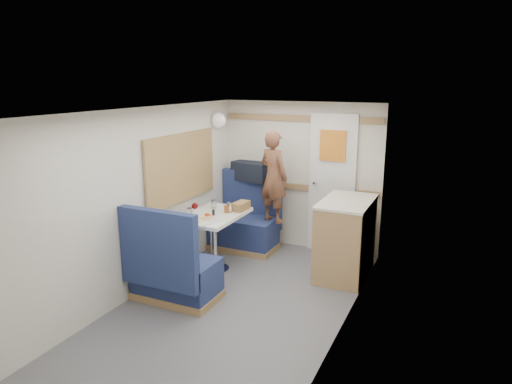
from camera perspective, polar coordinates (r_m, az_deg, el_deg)
The scene contains 27 objects.
floor at distance 4.64m, azimuth -4.35°, elevation -15.57°, with size 4.50×4.50×0.00m, color #515156.
ceiling at distance 4.05m, azimuth -4.87°, elevation 9.91°, with size 4.50×4.50×0.00m, color silver.
wall_back at distance 6.23m, azimuth 5.58°, elevation 1.99°, with size 2.20×0.02×2.00m, color silver.
wall_left at distance 4.85m, azimuth -16.00°, elevation -1.92°, with size 0.02×4.50×2.00m, color silver.
wall_right at distance 3.84m, azimuth 9.94°, elevation -5.74°, with size 0.02×4.50×2.00m, color silver.
oak_trim_low at distance 6.24m, azimuth 5.48°, elevation 0.61°, with size 2.15×0.02×0.08m, color olive.
oak_trim_high at distance 6.10m, azimuth 5.69°, elevation 9.14°, with size 2.15×0.02×0.08m, color olive.
side_window at distance 5.56m, azimuth -9.33°, elevation 3.05°, with size 0.04×1.30×0.72m, color #A0AE93.
rear_door at distance 6.08m, azimuth 9.47°, elevation 1.29°, with size 0.62×0.12×1.86m.
dinette_table at distance 5.50m, azimuth -5.32°, elevation -4.29°, with size 0.62×0.92×0.72m.
bench_far at distance 6.31m, azimuth -1.34°, elevation -4.38°, with size 0.90×0.59×1.05m.
bench_near at distance 4.92m, azimuth -10.37°, elevation -10.04°, with size 0.90×0.59×1.05m.
ledge at distance 6.38m, azimuth -0.35°, elevation 1.23°, with size 0.90×0.14×0.04m, color olive.
dome_light at distance 6.18m, azimuth -4.76°, elevation 8.95°, with size 0.20×0.20×0.20m, color white.
galley_counter at distance 5.50m, azimuth 11.09°, elevation -5.59°, with size 0.57×0.92×0.92m.
person at distance 5.92m, azimuth 2.20°, elevation 1.90°, with size 0.44×0.29×1.20m, color brown.
duffel_bag at distance 6.35m, azimuth -0.53°, elevation 2.58°, with size 0.55×0.26×0.26m, color black.
tray at distance 5.18m, azimuth -6.37°, elevation -3.59°, with size 0.27×0.36×0.02m, color silver.
orange_fruit at distance 5.21m, azimuth -6.08°, elevation -2.99°, with size 0.07×0.07×0.07m, color orange.
cheese_block at distance 5.18m, azimuth -6.33°, elevation -3.26°, with size 0.10×0.06×0.04m, color #D7CA7C.
wine_glass at distance 5.34m, azimuth -7.66°, elevation -1.82°, with size 0.08×0.08×0.17m.
tumbler_left at distance 5.36m, azimuth -8.30°, elevation -2.56°, with size 0.07×0.07×0.11m, color white.
tumbler_mid at distance 5.70m, azimuth -5.31°, elevation -1.50°, with size 0.06×0.06×0.10m, color silver.
tumbler_right at distance 5.51m, azimuth -3.35°, elevation -1.94°, with size 0.07×0.07×0.11m, color white.
beer_glass at distance 5.49m, azimuth -3.70°, elevation -2.13°, with size 0.06×0.06×0.09m, color #8E4214.
pepper_grinder at distance 5.34m, azimuth -5.34°, elevation -2.65°, with size 0.03×0.03×0.09m, color black.
bread_loaf at distance 5.58m, azimuth -1.90°, elevation -1.77°, with size 0.13×0.25×0.10m, color brown.
Camera 1 is at (2.00, -3.51, 2.28)m, focal length 32.00 mm.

